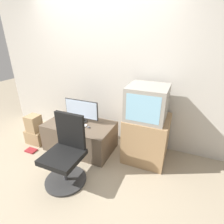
{
  "coord_description": "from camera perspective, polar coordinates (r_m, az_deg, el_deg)",
  "views": [
    {
      "loc": [
        1.39,
        -1.44,
        1.84
      ],
      "look_at": [
        0.39,
        0.88,
        0.73
      ],
      "focal_mm": 28.0,
      "sensor_mm": 36.0,
      "label": 1
    }
  ],
  "objects": [
    {
      "name": "crt_tv",
      "position": [
        2.55,
        11.43,
        3.11
      ],
      "size": [
        0.56,
        0.55,
        0.49
      ],
      "color": "gray",
      "rests_on": "side_stand"
    },
    {
      "name": "desk",
      "position": [
        3.11,
        -10.31,
        -7.65
      ],
      "size": [
        1.15,
        0.66,
        0.48
      ],
      "color": "brown",
      "rests_on": "ground_plane"
    },
    {
      "name": "cardboard_box_upper",
      "position": [
        3.43,
        -24.23,
        -3.38
      ],
      "size": [
        0.22,
        0.22,
        0.3
      ],
      "color": "#A3845B",
      "rests_on": "cardboard_box_lower"
    },
    {
      "name": "ground_plane",
      "position": [
        2.72,
        -16.06,
        -19.98
      ],
      "size": [
        12.0,
        12.0,
        0.0
      ],
      "primitive_type": "plane",
      "color": "tan"
    },
    {
      "name": "side_stand",
      "position": [
        2.83,
        11.12,
        -8.28
      ],
      "size": [
        0.64,
        0.63,
        0.72
      ],
      "color": "#A37F56",
      "rests_on": "ground_plane"
    },
    {
      "name": "cardboard_box_lower",
      "position": [
        3.55,
        -23.49,
        -7.33
      ],
      "size": [
        0.34,
        0.24,
        0.25
      ],
      "color": "#A3845B",
      "rests_on": "ground_plane"
    },
    {
      "name": "keyboard",
      "position": [
        2.96,
        -11.26,
        -4.05
      ],
      "size": [
        0.33,
        0.11,
        0.01
      ],
      "color": "white",
      "rests_on": "desk"
    },
    {
      "name": "main_monitor",
      "position": [
        2.98,
        -9.93,
        0.36
      ],
      "size": [
        0.62,
        0.19,
        0.39
      ],
      "color": "#2D2D2D",
      "rests_on": "desk"
    },
    {
      "name": "office_chair",
      "position": [
        2.46,
        -14.85,
        -13.61
      ],
      "size": [
        0.56,
        0.56,
        0.93
      ],
      "color": "#333333",
      "rests_on": "ground_plane"
    },
    {
      "name": "wall_back",
      "position": [
        3.14,
        -3.49,
        13.81
      ],
      "size": [
        4.4,
        0.05,
        2.6
      ],
      "color": "beige",
      "rests_on": "ground_plane"
    },
    {
      "name": "book",
      "position": [
        3.4,
        -24.92,
        -11.31
      ],
      "size": [
        0.19,
        0.13,
        0.02
      ],
      "color": "maroon",
      "rests_on": "ground_plane"
    },
    {
      "name": "mouse",
      "position": [
        2.83,
        -7.64,
        -4.93
      ],
      "size": [
        0.06,
        0.04,
        0.03
      ],
      "color": "#4C4C51",
      "rests_on": "desk"
    }
  ]
}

